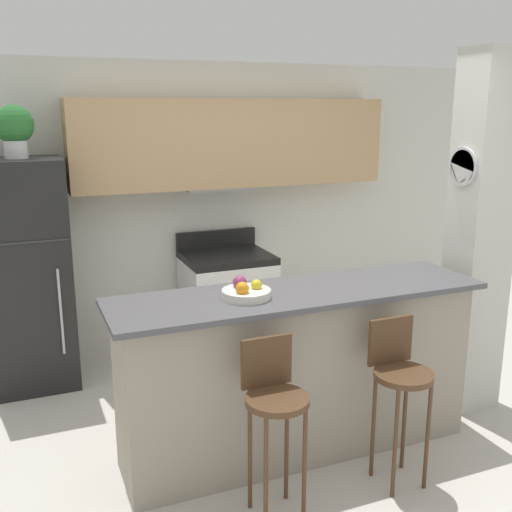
{
  "coord_description": "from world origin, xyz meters",
  "views": [
    {
      "loc": [
        -1.57,
        -3.13,
        2.16
      ],
      "look_at": [
        0.0,
        0.7,
        1.13
      ],
      "focal_mm": 42.0,
      "sensor_mm": 36.0,
      "label": 1
    }
  ],
  "objects": [
    {
      "name": "potted_plant_on_fridge",
      "position": [
        -1.51,
        1.68,
        2.01
      ],
      "size": [
        0.29,
        0.29,
        0.39
      ],
      "color": "silver",
      "rests_on": "refrigerator"
    },
    {
      "name": "fruit_bowl",
      "position": [
        -0.36,
        -0.01,
        1.11
      ],
      "size": [
        0.29,
        0.29,
        0.12
      ],
      "color": "silver",
      "rests_on": "counter_bar"
    },
    {
      "name": "counter_bar",
      "position": [
        0.0,
        0.0,
        0.54
      ],
      "size": [
        2.35,
        0.63,
        1.08
      ],
      "color": "gray",
      "rests_on": "ground_plane"
    },
    {
      "name": "pillar_right",
      "position": [
        1.46,
        0.1,
        1.28
      ],
      "size": [
        0.38,
        0.32,
        2.55
      ],
      "color": "silver",
      "rests_on": "ground_plane"
    },
    {
      "name": "wall_back",
      "position": [
        0.11,
        1.95,
        1.53
      ],
      "size": [
        5.6,
        0.38,
        2.55
      ],
      "color": "silver",
      "rests_on": "ground_plane"
    },
    {
      "name": "bar_stool_left",
      "position": [
        -0.39,
        -0.51,
        0.65
      ],
      "size": [
        0.34,
        0.34,
        0.98
      ],
      "color": "#4C331E",
      "rests_on": "ground_plane"
    },
    {
      "name": "ground_plane",
      "position": [
        0.0,
        0.0,
        0.0
      ],
      "size": [
        14.0,
        14.0,
        0.0
      ],
      "primitive_type": "plane",
      "color": "beige"
    },
    {
      "name": "stove_range",
      "position": [
        0.12,
        1.68,
        0.46
      ],
      "size": [
        0.75,
        0.63,
        1.07
      ],
      "color": "white",
      "rests_on": "ground_plane"
    },
    {
      "name": "bar_stool_right",
      "position": [
        0.39,
        -0.51,
        0.65
      ],
      "size": [
        0.34,
        0.34,
        0.98
      ],
      "color": "#4C331E",
      "rests_on": "ground_plane"
    },
    {
      "name": "refrigerator",
      "position": [
        -1.51,
        1.68,
        0.9
      ],
      "size": [
        0.63,
        0.63,
        1.79
      ],
      "color": "black",
      "rests_on": "ground_plane"
    }
  ]
}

